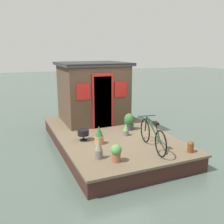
% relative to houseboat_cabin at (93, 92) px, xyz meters
% --- Properties ---
extents(ground_plane, '(60.00, 60.00, 0.00)m').
position_rel_houseboat_cabin_xyz_m(ground_plane, '(-1.53, 0.00, -1.51)').
color(ground_plane, '#47564C').
extents(houseboat_deck, '(5.29, 3.21, 0.46)m').
position_rel_houseboat_cabin_xyz_m(houseboat_deck, '(-1.53, 0.00, -1.28)').
color(houseboat_deck, brown).
rests_on(houseboat_deck, ground_plane).
extents(houseboat_cabin, '(2.15, 2.34, 2.09)m').
position_rel_houseboat_cabin_xyz_m(houseboat_cabin, '(0.00, 0.00, 0.00)').
color(houseboat_cabin, '#4C3828').
rests_on(houseboat_cabin, houseboat_deck).
extents(bicycle, '(1.67, 0.50, 0.79)m').
position_rel_houseboat_cabin_xyz_m(bicycle, '(-3.22, -0.49, -0.69)').
color(bicycle, black).
rests_on(bicycle, houseboat_deck).
extents(potted_plant_basil, '(0.19, 0.19, 0.53)m').
position_rel_houseboat_cabin_xyz_m(potted_plant_basil, '(-3.24, 1.00, -0.80)').
color(potted_plant_basil, slate).
rests_on(potted_plant_basil, houseboat_deck).
extents(potted_plant_rosemary, '(0.33, 0.33, 0.54)m').
position_rel_houseboat_cabin_xyz_m(potted_plant_rosemary, '(-1.53, -0.69, -0.79)').
color(potted_plant_rosemary, '#38383D').
rests_on(potted_plant_rosemary, houseboat_deck).
extents(potted_plant_thyme, '(0.25, 0.25, 0.51)m').
position_rel_houseboat_cabin_xyz_m(potted_plant_thyme, '(-2.34, 0.65, -0.81)').
color(potted_plant_thyme, '#C6754C').
rests_on(potted_plant_thyme, houseboat_deck).
extents(potted_plant_sage, '(0.17, 0.17, 0.39)m').
position_rel_houseboat_cabin_xyz_m(potted_plant_sage, '(-2.01, -0.34, -0.87)').
color(potted_plant_sage, slate).
rests_on(potted_plant_sage, houseboat_deck).
extents(potted_plant_fern, '(0.26, 0.26, 0.42)m').
position_rel_houseboat_cabin_xyz_m(potted_plant_fern, '(-3.57, 0.69, -0.83)').
color(potted_plant_fern, '#935138').
rests_on(potted_plant_fern, houseboat_deck).
extents(charcoal_grill, '(0.32, 0.32, 0.32)m').
position_rel_houseboat_cabin_xyz_m(charcoal_grill, '(-1.92, 0.97, -0.83)').
color(charcoal_grill, black).
rests_on(charcoal_grill, houseboat_deck).
extents(mooring_bollard, '(0.16, 0.16, 0.30)m').
position_rel_houseboat_cabin_xyz_m(mooring_bollard, '(-3.81, -1.26, -0.90)').
color(mooring_bollard, brown).
rests_on(mooring_bollard, houseboat_deck).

